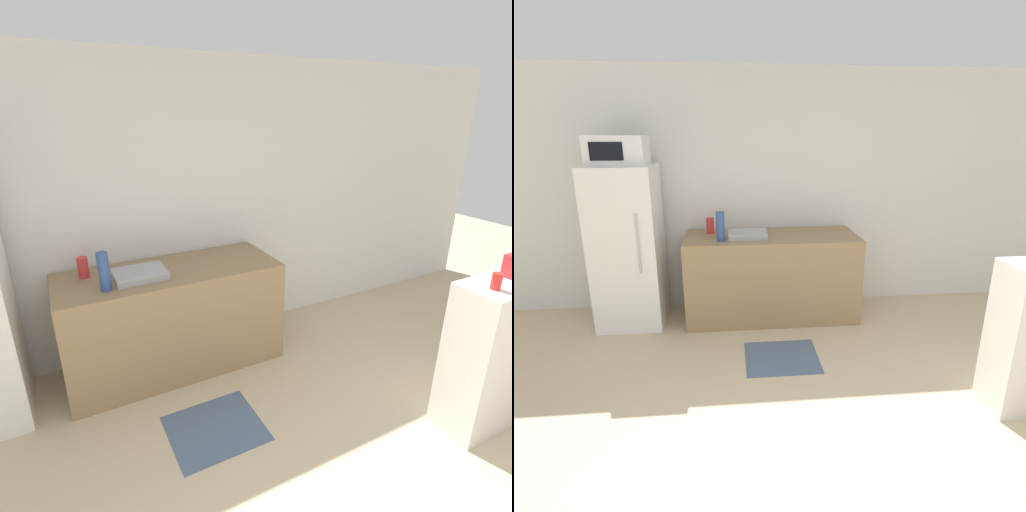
% 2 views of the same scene
% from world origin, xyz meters
% --- Properties ---
extents(wall_back, '(8.00, 0.06, 2.60)m').
position_xyz_m(wall_back, '(0.00, 3.09, 1.30)').
color(wall_back, silver).
rests_on(wall_back, ground_plane).
extents(counter, '(1.80, 0.71, 0.91)m').
position_xyz_m(counter, '(-0.06, 2.69, 0.45)').
color(counter, '#937551').
rests_on(counter, ground_plane).
extents(sink_basin, '(0.40, 0.31, 0.06)m').
position_xyz_m(sink_basin, '(-0.31, 2.64, 0.94)').
color(sink_basin, '#9EA3A8').
rests_on(sink_basin, counter).
extents(bottle_tall, '(0.08, 0.08, 0.29)m').
position_xyz_m(bottle_tall, '(-0.58, 2.52, 1.05)').
color(bottle_tall, '#2D4C8C').
rests_on(bottle_tall, counter).
extents(bottle_short, '(0.08, 0.08, 0.17)m').
position_xyz_m(bottle_short, '(-0.70, 2.85, 0.99)').
color(bottle_short, red).
rests_on(bottle_short, counter).
extents(shelf_cabinet, '(0.81, 0.34, 1.10)m').
position_xyz_m(shelf_cabinet, '(1.76, 0.99, 0.55)').
color(shelf_cabinet, white).
rests_on(shelf_cabinet, ground_plane).
extents(jar, '(0.06, 0.06, 0.11)m').
position_xyz_m(jar, '(1.51, 0.96, 1.16)').
color(jar, red).
rests_on(jar, shelf_cabinet).
extents(kitchen_rug, '(0.65, 0.58, 0.01)m').
position_xyz_m(kitchen_rug, '(-0.06, 1.79, 0.00)').
color(kitchen_rug, slate).
rests_on(kitchen_rug, ground_plane).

